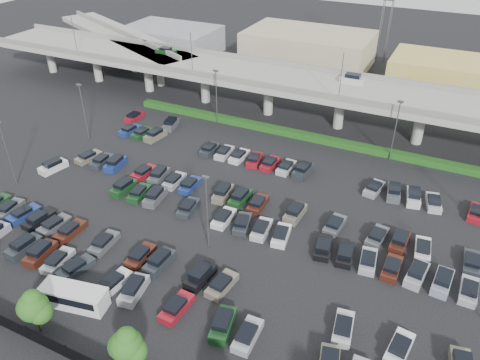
# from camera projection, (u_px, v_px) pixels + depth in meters

# --- Properties ---
(ground) EXTENTS (280.00, 280.00, 0.00)m
(ground) POSITION_uv_depth(u_px,v_px,m) (237.00, 212.00, 64.18)
(ground) COLOR black
(overpass) EXTENTS (150.00, 13.00, 15.80)m
(overpass) POSITION_uv_depth(u_px,v_px,m) (314.00, 87.00, 84.87)
(overpass) COLOR #96978E
(overpass) RESTS_ON ground
(on_ramp) EXTENTS (50.93, 30.13, 8.80)m
(on_ramp) POSITION_uv_depth(u_px,v_px,m) (122.00, 38.00, 112.46)
(on_ramp) COLOR #96978E
(on_ramp) RESTS_ON ground
(hedge) EXTENTS (66.00, 1.60, 1.10)m
(hedge) POSITION_uv_depth(u_px,v_px,m) (299.00, 135.00, 82.89)
(hedge) COLOR #134213
(hedge) RESTS_ON ground
(tree_row) EXTENTS (65.07, 3.66, 5.94)m
(tree_row) POSITION_uv_depth(u_px,v_px,m) (114.00, 340.00, 41.86)
(tree_row) COLOR #332316
(tree_row) RESTS_ON ground
(shuttle_bus) EXTENTS (7.54, 3.76, 2.32)m
(shuttle_bus) POSITION_uv_depth(u_px,v_px,m) (74.00, 296.00, 49.41)
(shuttle_bus) COLOR silver
(shuttle_bus) RESTS_ON ground
(parked_cars) EXTENTS (63.13, 41.68, 1.67)m
(parked_cars) POSITION_uv_depth(u_px,v_px,m) (218.00, 220.00, 61.75)
(parked_cars) COLOR #BCBCBE
(parked_cars) RESTS_ON ground
(light_poles) EXTENTS (66.90, 48.38, 10.30)m
(light_poles) POSITION_uv_depth(u_px,v_px,m) (216.00, 160.00, 63.88)
(light_poles) COLOR #515055
(light_poles) RESTS_ON ground
(distant_buildings) EXTENTS (138.00, 24.00, 9.00)m
(distant_buildings) POSITION_uv_depth(u_px,v_px,m) (408.00, 66.00, 104.61)
(distant_buildings) COLOR gray
(distant_buildings) RESTS_ON ground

